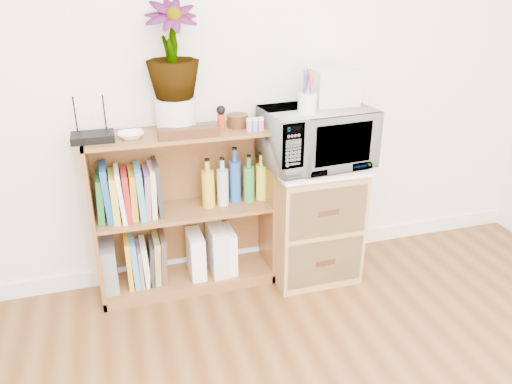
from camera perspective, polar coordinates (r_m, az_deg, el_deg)
name	(u,v)px	position (r m, az deg, el deg)	size (l,w,h in m)	color
skirting_board	(239,256)	(3.24, -1.95, -7.30)	(4.00, 0.02, 0.10)	white
bookshelf	(185,213)	(2.86, -8.15, -2.37)	(1.00, 0.30, 0.95)	brown
wicker_unit	(312,221)	(3.03, 6.37, -3.30)	(0.50, 0.45, 0.70)	#9E7542
microwave	(317,137)	(2.82, 6.94, 6.27)	(0.58, 0.40, 0.32)	white
pen_cup	(307,103)	(2.66, 5.87, 10.06)	(0.10, 0.10, 0.11)	silver
small_appliance	(333,86)	(2.87, 8.79, 11.85)	(0.25, 0.21, 0.20)	silver
router	(93,137)	(2.64, -18.16, 5.98)	(0.21, 0.14, 0.04)	black
white_bowl	(131,135)	(2.63, -14.12, 6.33)	(0.13, 0.13, 0.03)	white
plant_pot	(176,115)	(2.67, -9.11, 8.70)	(0.21, 0.21, 0.18)	silver
potted_plant	(172,50)	(2.61, -9.59, 15.67)	(0.27, 0.27, 0.48)	#2C6729
trinket_box	(189,133)	(2.58, -7.70, 6.75)	(0.31, 0.08, 0.05)	#351C0E
kokeshi_doll	(221,123)	(2.67, -3.99, 7.93)	(0.04, 0.04, 0.09)	#AA2F15
wooden_bowl	(237,121)	(2.74, -2.14, 8.15)	(0.12, 0.12, 0.07)	#3C2510
paint_jars	(255,125)	(2.67, -0.11, 7.65)	(0.12, 0.04, 0.06)	pink
file_box	(109,266)	(2.97, -16.41, -8.07)	(0.08, 0.22, 0.27)	slate
magazine_holder_left	(196,254)	(2.98, -6.89, -7.03)	(0.08, 0.21, 0.27)	white
magazine_holder_mid	(217,249)	(3.00, -4.44, -6.49)	(0.09, 0.23, 0.29)	silver
magazine_holder_right	(227,249)	(3.01, -3.38, -6.55)	(0.08, 0.21, 0.27)	white
cookbooks	(129,193)	(2.77, -14.32, -0.09)	(0.34, 0.20, 0.31)	#1C6B2A
liquor_bottles	(241,179)	(2.85, -1.68, 1.53)	(0.46, 0.07, 0.32)	gold
lower_books	(146,260)	(2.97, -12.47, -7.62)	(0.23, 0.19, 0.29)	gold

